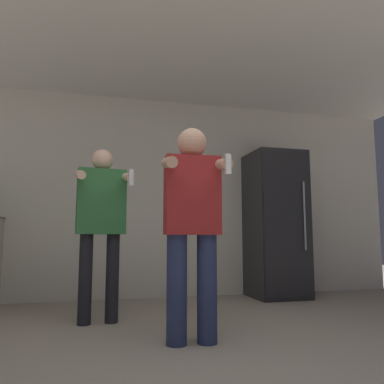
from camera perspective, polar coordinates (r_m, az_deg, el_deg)
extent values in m
cube|color=beige|center=(4.84, -6.99, -0.65)|extent=(7.00, 0.06, 2.55)
cube|color=silver|center=(3.80, -3.60, 21.78)|extent=(7.00, 3.45, 0.05)
cube|color=#262628|center=(4.95, 12.60, -4.78)|extent=(0.66, 0.65, 1.84)
cube|color=black|center=(4.66, 14.45, -4.60)|extent=(0.63, 0.01, 1.77)
cylinder|color=#99999E|center=(4.75, 16.79, -3.45)|extent=(0.02, 0.02, 0.83)
cylinder|color=navy|center=(2.76, -2.34, -14.55)|extent=(0.15, 0.15, 0.77)
cylinder|color=navy|center=(2.80, 2.30, -14.44)|extent=(0.15, 0.15, 0.77)
cube|color=maroon|center=(2.77, 0.00, -0.55)|extent=(0.41, 0.22, 0.58)
sphere|color=tan|center=(2.84, 0.00, 7.48)|extent=(0.22, 0.22, 0.22)
cylinder|color=tan|center=(2.63, -3.49, 4.51)|extent=(0.10, 0.32, 0.13)
cylinder|color=tan|center=(2.70, 4.61, 4.19)|extent=(0.10, 0.32, 0.13)
cube|color=white|center=(2.56, 5.51, 4.24)|extent=(0.04, 0.04, 0.14)
cylinder|color=black|center=(3.49, -15.95, -12.61)|extent=(0.12, 0.12, 0.78)
cylinder|color=black|center=(3.52, -12.04, -12.67)|extent=(0.12, 0.12, 0.78)
cube|color=#2D6B38|center=(3.50, -13.67, -1.46)|extent=(0.45, 0.25, 0.58)
sphere|color=beige|center=(3.55, -13.49, 4.79)|extent=(0.19, 0.19, 0.19)
cylinder|color=beige|center=(3.34, -16.67, 2.57)|extent=(0.11, 0.35, 0.13)
cylinder|color=beige|center=(3.39, -9.82, 2.24)|extent=(0.11, 0.35, 0.13)
cube|color=white|center=(3.23, -9.28, 2.17)|extent=(0.04, 0.04, 0.14)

